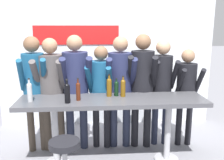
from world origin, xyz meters
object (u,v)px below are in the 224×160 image
at_px(person_far_left, 34,81).
at_px(person_center_left, 76,81).
at_px(wine_bottle_3, 30,91).
at_px(person_center_right, 120,80).
at_px(wine_bottle_0, 116,88).
at_px(person_right, 142,79).
at_px(wine_bottle_4, 109,86).
at_px(wine_bottle_5, 67,92).
at_px(person_far_right, 162,81).
at_px(person_left, 51,83).
at_px(tasting_table, 112,108).
at_px(person_center, 101,86).
at_px(wine_bottle_2, 78,90).
at_px(wine_bottle_1, 123,87).
at_px(person_rightmost, 186,87).

xyz_separation_m(person_far_left, person_center_left, (0.63, 0.01, -0.01)).
bearing_deg(wine_bottle_3, person_center_right, 22.46).
bearing_deg(wine_bottle_0, person_far_left, 166.60).
bearing_deg(person_right, wine_bottle_4, -139.09).
height_order(person_center_right, wine_bottle_5, person_center_right).
bearing_deg(person_right, wine_bottle_5, -141.35).
xyz_separation_m(person_far_right, wine_bottle_0, (-0.78, -0.37, -0.01)).
bearing_deg(wine_bottle_0, person_left, 162.91).
bearing_deg(person_right, tasting_table, -127.73).
bearing_deg(person_right, person_center, -171.83).
relative_size(person_left, person_center_right, 0.99).
bearing_deg(wine_bottle_2, wine_bottle_5, -140.98).
distance_m(person_center_right, person_right, 0.35).
height_order(wine_bottle_2, wine_bottle_4, wine_bottle_4).
xyz_separation_m(tasting_table, person_center_right, (0.16, 0.48, 0.29)).
bearing_deg(wine_bottle_1, person_center, 129.47).
bearing_deg(person_right, person_center_left, -169.57).
bearing_deg(person_center, wine_bottle_1, -39.75).
height_order(person_center_right, wine_bottle_0, person_center_right).
relative_size(tasting_table, wine_bottle_3, 8.15).
distance_m(wine_bottle_2, wine_bottle_4, 0.47).
bearing_deg(wine_bottle_5, wine_bottle_1, 18.29).
relative_size(person_center, wine_bottle_5, 5.15).
relative_size(person_rightmost, wine_bottle_0, 6.06).
xyz_separation_m(wine_bottle_0, wine_bottle_2, (-0.54, -0.18, 0.02)).
height_order(person_center_left, wine_bottle_0, person_center_left).
height_order(person_center_right, person_rightmost, person_center_right).
bearing_deg(person_center_left, wine_bottle_1, -32.49).
xyz_separation_m(tasting_table, wine_bottle_4, (-0.04, 0.13, 0.28)).
bearing_deg(person_left, wine_bottle_4, -17.59).
xyz_separation_m(tasting_table, wine_bottle_5, (-0.61, -0.15, 0.28)).
bearing_deg(wine_bottle_2, wine_bottle_4, 21.10).
height_order(person_far_left, person_right, person_right).
relative_size(person_center_right, wine_bottle_1, 5.95).
distance_m(tasting_table, person_far_right, 1.02).
bearing_deg(person_center_right, person_right, -2.52).
xyz_separation_m(person_left, wine_bottle_0, (0.98, -0.30, -0.02)).
distance_m(person_center_left, wine_bottle_3, 0.77).
xyz_separation_m(person_far_left, wine_bottle_4, (1.14, -0.31, -0.03)).
bearing_deg(person_center_left, tasting_table, -46.29).
relative_size(person_center_left, person_rightmost, 1.14).
bearing_deg(wine_bottle_4, wine_bottle_0, 6.67).
relative_size(person_center, person_rightmost, 1.04).
height_order(person_right, person_rightmost, person_right).
height_order(person_far_left, person_rightmost, person_far_left).
xyz_separation_m(tasting_table, person_rightmost, (1.24, 0.46, 0.17)).
bearing_deg(wine_bottle_4, person_right, 30.50).
relative_size(person_far_left, person_center, 1.09).
bearing_deg(wine_bottle_2, person_far_left, 145.77).
bearing_deg(tasting_table, wine_bottle_0, 64.97).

